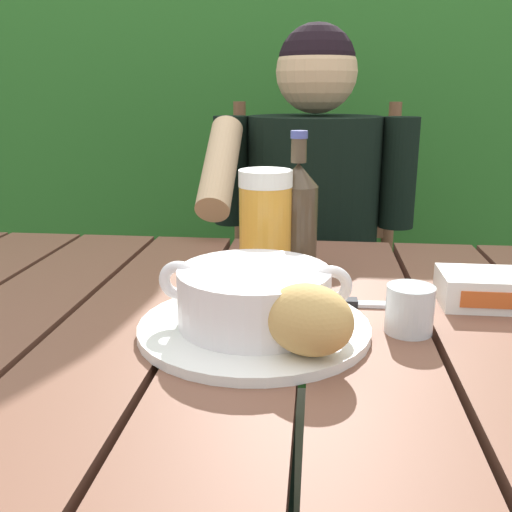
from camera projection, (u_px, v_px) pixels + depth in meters
name	position (u px, v px, depth m)	size (l,w,h in m)	color
dining_table	(246.00, 381.00, 0.80)	(1.43, 0.84, 0.77)	brown
hedge_backdrop	(287.00, 112.00, 2.19)	(3.76, 0.86, 2.43)	#296423
chair_near_diner	(311.00, 294.00, 1.66)	(0.48, 0.42, 1.03)	brown
person_eating	(311.00, 239.00, 1.41)	(0.48, 0.47, 1.21)	black
serving_plate	(254.00, 327.00, 0.72)	(0.29, 0.29, 0.01)	white
soup_bowl	(254.00, 295.00, 0.71)	(0.24, 0.19, 0.08)	white
bread_roll	(309.00, 320.00, 0.62)	(0.12, 0.11, 0.08)	tan
beer_glass	(265.00, 224.00, 0.92)	(0.08, 0.08, 0.17)	gold
beer_bottle	(298.00, 215.00, 0.94)	(0.07, 0.07, 0.23)	#453626
water_glass_small	(410.00, 309.00, 0.71)	(0.06, 0.06, 0.06)	silver
butter_tub	(484.00, 289.00, 0.81)	(0.12, 0.09, 0.05)	white
table_knife	(355.00, 303.00, 0.81)	(0.17, 0.02, 0.01)	silver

